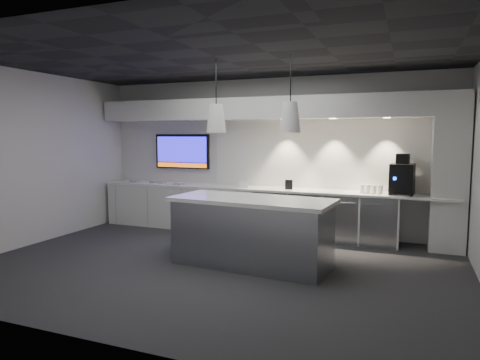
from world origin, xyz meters
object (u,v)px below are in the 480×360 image
at_px(wall_tv, 182,151).
at_px(coffee_machine, 402,178).
at_px(bin, 182,238).
at_px(island, 252,231).

bearing_deg(wall_tv, coffee_machine, -3.23).
bearing_deg(wall_tv, bin, -61.30).
distance_m(wall_tv, island, 3.41).
relative_size(wall_tv, bin, 2.83).
xyz_separation_m(island, bin, (-1.33, 0.28, -0.28)).
bearing_deg(coffee_machine, wall_tv, -177.83).
distance_m(island, coffee_machine, 2.88).
relative_size(wall_tv, coffee_machine, 1.80).
distance_m(wall_tv, coffee_machine, 4.41).
bearing_deg(island, coffee_machine, 48.95).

